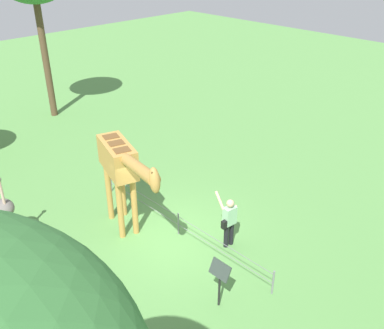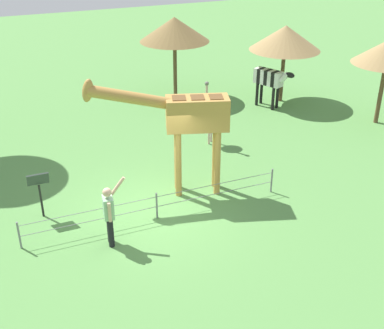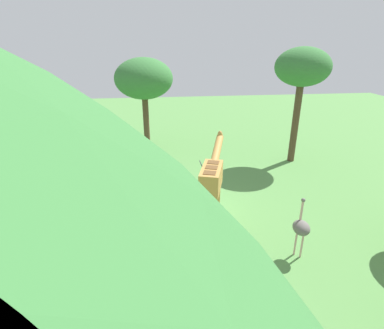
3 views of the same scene
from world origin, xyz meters
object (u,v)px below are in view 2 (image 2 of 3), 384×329
Objects in this scene: visitor at (109,212)px; zebra at (270,80)px; info_sign at (39,185)px; giraffe at (185,118)px; ostrich at (210,111)px; shade_hut_far at (174,29)px; shade_hut_aside at (285,38)px.

zebra is (-8.39, -6.75, 0.26)m from visitor.
info_sign is at bearing 26.38° from zebra.
giraffe is 1.73× the size of ostrich.
zebra is 0.79× the size of ostrich.
shade_hut_far is 4.53m from shade_hut_aside.
giraffe is 2.94× the size of info_sign.
ostrich is 0.66× the size of shade_hut_far.
giraffe reaches higher than visitor.
ostrich reaches higher than info_sign.
visitor reaches higher than zebra.
zebra is 0.56× the size of shade_hut_aside.
shade_hut_aside reaches higher than visitor.
shade_hut_aside reaches higher than ostrich.
zebra is at bearing 27.20° from shade_hut_aside.
giraffe is at bearing 53.51° from ostrich.
visitor is 11.86m from shade_hut_aside.
giraffe is at bearing 41.42° from zebra.
giraffe is 8.61m from shade_hut_aside.
info_sign is (1.37, -1.91, 0.05)m from visitor.
shade_hut_far reaches higher than info_sign.
ostrich is (3.69, 2.29, 0.01)m from zebra.
visitor is 0.51× the size of shade_hut_far.
giraffe reaches higher than zebra.
giraffe is 2.20× the size of zebra.
zebra is at bearing 138.14° from shade_hut_far.
shade_hut_aside is (-0.87, -0.45, 1.50)m from zebra.
ostrich is at bearing -157.25° from info_sign.
giraffe is at bearing 70.94° from shade_hut_far.
zebra is at bearing -153.62° from info_sign.
shade_hut_aside is (-4.56, -2.74, 1.49)m from ostrich.
ostrich is 0.71× the size of shade_hut_aside.
giraffe is 3.61m from ostrich.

